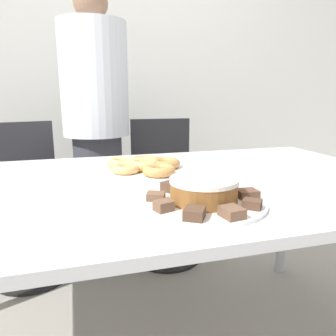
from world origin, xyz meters
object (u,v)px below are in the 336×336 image
Objects in this scene: office_chair_left at (27,205)px; frosted_cake at (204,190)px; plate_cake at (203,203)px; plate_donuts at (143,170)px; office_chair_right at (165,193)px; person_standing at (97,127)px; napkin at (328,171)px.

office_chair_left is 1.37m from frosted_cake.
plate_cake is 0.44m from plate_donuts.
office_chair_left and office_chair_right have the same top height.
plate_cake is at bearing -80.39° from person_standing.
plate_donuts is at bearing 100.65° from plate_cake.
plate_donuts reaches higher than napkin.
person_standing reaches higher than office_chair_left.
person_standing reaches higher than frosted_cake.
napkin is (0.83, -0.96, -0.10)m from person_standing.
office_chair_left is 0.84m from office_chair_right.
office_chair_right is (0.41, -0.04, -0.44)m from person_standing.
plate_cake and plate_donuts have the same top height.
frosted_cake is (-0.21, -1.16, 0.37)m from office_chair_right.
office_chair_right is 2.56× the size of plate_cake.
plate_cake is at bearing 180.00° from frosted_cake.
plate_cake is 2.71× the size of napkin.
plate_donuts is at bearing 100.65° from frosted_cake.
frosted_cake reaches higher than napkin.
frosted_cake is at bearing -80.39° from person_standing.
office_chair_left is 1.60m from napkin.
office_chair_right is 0.85m from plate_donuts.
napkin is at bearing -15.48° from plate_donuts.
office_chair_left reaches higher than frosted_cake.
office_chair_right reaches higher than napkin.
frosted_cake is at bearing -79.35° from plate_donuts.
plate_donuts is at bearing -108.60° from office_chair_right.
office_chair_right is 6.94× the size of napkin.
napkin is (0.42, -0.93, 0.33)m from office_chair_right.
office_chair_left is at bearing 143.69° from napkin.
plate_cake is at bearing -74.01° from office_chair_left.
office_chair_left is 1.36m from plate_cake.
frosted_cake is 1.49× the size of napkin.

